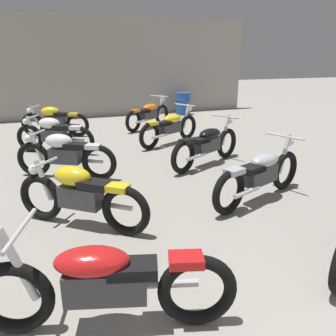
# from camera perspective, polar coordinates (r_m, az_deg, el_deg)

# --- Properties ---
(back_wall) EXTENTS (12.84, 0.24, 3.60)m
(back_wall) POSITION_cam_1_polar(r_m,az_deg,el_deg) (13.18, -13.70, 16.11)
(back_wall) COLOR #9E998E
(back_wall) RESTS_ON ground
(motorcycle_left_row_1) EXTENTS (2.10, 0.89, 0.97)m
(motorcycle_left_row_1) POSITION_cam_1_polar(r_m,az_deg,el_deg) (2.94, -10.69, -18.40)
(motorcycle_left_row_1) COLOR black
(motorcycle_left_row_1) RESTS_ON ground
(motorcycle_left_row_2) EXTENTS (1.58, 1.36, 0.88)m
(motorcycle_left_row_2) POSITION_cam_1_polar(r_m,az_deg,el_deg) (4.61, -14.60, -4.43)
(motorcycle_left_row_2) COLOR black
(motorcycle_left_row_2) RESTS_ON ground
(motorcycle_left_row_3) EXTENTS (1.76, 1.09, 0.88)m
(motorcycle_left_row_3) POSITION_cam_1_polar(r_m,az_deg,el_deg) (6.57, -16.99, 2.20)
(motorcycle_left_row_3) COLOR black
(motorcycle_left_row_3) RESTS_ON ground
(motorcycle_left_row_4) EXTENTS (1.73, 1.13, 0.88)m
(motorcycle_left_row_4) POSITION_cam_1_polar(r_m,az_deg,el_deg) (8.38, -18.65, 5.41)
(motorcycle_left_row_4) COLOR black
(motorcycle_left_row_4) RESTS_ON ground
(motorcycle_left_row_5) EXTENTS (1.84, 0.90, 0.88)m
(motorcycle_left_row_5) POSITION_cam_1_polar(r_m,az_deg,el_deg) (10.24, -18.61, 7.61)
(motorcycle_left_row_5) COLOR black
(motorcycle_left_row_5) RESTS_ON ground
(motorcycle_right_row_2) EXTENTS (2.07, 0.96, 0.97)m
(motorcycle_right_row_2) POSITION_cam_1_polar(r_m,az_deg,el_deg) (5.49, 15.32, -0.87)
(motorcycle_right_row_2) COLOR black
(motorcycle_right_row_2) RESTS_ON ground
(motorcycle_right_row_3) EXTENTS (2.00, 1.10, 0.97)m
(motorcycle_right_row_3) POSITION_cam_1_polar(r_m,az_deg,el_deg) (7.12, 6.63, 4.03)
(motorcycle_right_row_3) COLOR black
(motorcycle_right_row_3) RESTS_ON ground
(motorcycle_right_row_4) EXTENTS (1.98, 1.14, 0.97)m
(motorcycle_right_row_4) POSITION_cam_1_polar(r_m,az_deg,el_deg) (8.85, 0.36, 6.96)
(motorcycle_right_row_4) COLOR black
(motorcycle_right_row_4) RESTS_ON ground
(motorcycle_right_row_5) EXTENTS (1.84, 1.34, 0.97)m
(motorcycle_right_row_5) POSITION_cam_1_polar(r_m,az_deg,el_deg) (10.88, -3.30, 9.07)
(motorcycle_right_row_5) COLOR black
(motorcycle_right_row_5) RESTS_ON ground
(oil_drum) EXTENTS (0.59, 0.59, 0.85)m
(oil_drum) POSITION_cam_1_polar(r_m,az_deg,el_deg) (13.54, 2.52, 10.79)
(oil_drum) COLOR #23519E
(oil_drum) RESTS_ON ground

